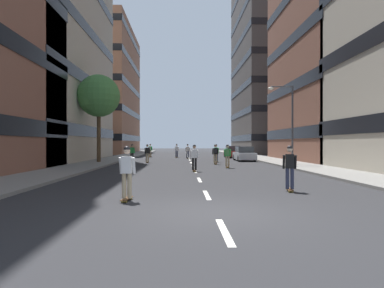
% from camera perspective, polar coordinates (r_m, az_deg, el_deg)
% --- Properties ---
extents(ground_plane, '(167.90, 167.90, 0.00)m').
position_cam_1_polar(ground_plane, '(37.13, -0.38, -2.74)').
color(ground_plane, '#28282B').
extents(sidewalk_left, '(3.39, 76.96, 0.14)m').
position_cam_1_polar(sidewalk_left, '(41.33, -12.52, -2.36)').
color(sidewalk_left, gray).
rests_on(sidewalk_left, ground_plane).
extents(sidewalk_right, '(3.39, 76.96, 0.14)m').
position_cam_1_polar(sidewalk_right, '(41.70, 11.41, -2.33)').
color(sidewalk_right, gray).
rests_on(sidewalk_right, ground_plane).
extents(lane_markings, '(0.16, 62.20, 0.01)m').
position_cam_1_polar(lane_markings, '(37.14, -0.38, -2.74)').
color(lane_markings, silver).
rests_on(lane_markings, ground_plane).
extents(building_left_far, '(16.16, 22.87, 23.60)m').
position_cam_1_polar(building_left_far, '(67.53, -16.89, 8.67)').
color(building_left_far, '#9E6B51').
rests_on(building_left_far, ground_plane).
extents(building_right_mid, '(16.16, 17.22, 33.34)m').
position_cam_1_polar(building_right_mid, '(42.50, 27.12, 20.64)').
color(building_right_mid, brown).
rests_on(building_right_mid, ground_plane).
extents(building_right_far, '(16.16, 22.09, 37.33)m').
position_cam_1_polar(building_right_far, '(69.37, 14.83, 14.23)').
color(building_right_far, '#4C4744').
rests_on(building_right_far, ground_plane).
extents(parked_car_near, '(1.82, 4.40, 1.52)m').
position_cam_1_polar(parked_car_near, '(43.82, 6.91, -1.39)').
color(parked_car_near, maroon).
rests_on(parked_car_near, ground_plane).
extents(parked_car_mid, '(1.82, 4.40, 1.52)m').
position_cam_1_polar(parked_car_mid, '(35.91, 8.84, -1.73)').
color(parked_car_mid, '#B2B7BF').
rests_on(parked_car_mid, ground_plane).
extents(street_tree_near, '(3.92, 3.92, 8.09)m').
position_cam_1_polar(street_tree_near, '(32.69, -15.52, 7.81)').
color(street_tree_near, '#4C3823').
rests_on(street_tree_near, sidewalk_left).
extents(streetlamp_right, '(2.13, 0.30, 6.50)m').
position_cam_1_polar(streetlamp_right, '(28.98, 15.97, 4.63)').
color(streetlamp_right, '#3F3F44').
rests_on(streetlamp_right, sidewalk_right).
extents(skater_0, '(0.55, 0.92, 1.78)m').
position_cam_1_polar(skater_0, '(40.58, -0.76, -1.06)').
color(skater_0, brown).
rests_on(skater_0, ground_plane).
extents(skater_1, '(0.56, 0.92, 1.78)m').
position_cam_1_polar(skater_1, '(43.57, -2.61, -1.02)').
color(skater_1, brown).
rests_on(skater_1, ground_plane).
extents(skater_2, '(0.55, 0.92, 1.78)m').
position_cam_1_polar(skater_2, '(11.11, -10.98, -4.43)').
color(skater_2, brown).
rests_on(skater_2, ground_plane).
extents(skater_3, '(0.57, 0.92, 1.78)m').
position_cam_1_polar(skater_3, '(45.26, -7.10, -0.94)').
color(skater_3, brown).
rests_on(skater_3, ground_plane).
extents(skater_4, '(0.55, 0.91, 1.78)m').
position_cam_1_polar(skater_4, '(22.22, 0.40, -2.14)').
color(skater_4, brown).
rests_on(skater_4, ground_plane).
extents(skater_5, '(0.57, 0.92, 1.78)m').
position_cam_1_polar(skater_5, '(25.52, 6.03, -1.78)').
color(skater_5, brown).
rests_on(skater_5, ground_plane).
extents(skater_6, '(0.57, 0.92, 1.78)m').
position_cam_1_polar(skater_6, '(33.95, -10.13, -1.35)').
color(skater_6, brown).
rests_on(skater_6, ground_plane).
extents(skater_7, '(0.56, 0.92, 1.78)m').
position_cam_1_polar(skater_7, '(33.02, 4.13, -1.39)').
color(skater_7, brown).
rests_on(skater_7, ground_plane).
extents(skater_8, '(0.54, 0.91, 1.78)m').
position_cam_1_polar(skater_8, '(32.35, -7.58, -1.42)').
color(skater_8, brown).
rests_on(skater_8, ground_plane).
extents(skater_9, '(0.53, 0.90, 1.78)m').
position_cam_1_polar(skater_9, '(29.71, 3.98, -1.50)').
color(skater_9, brown).
rests_on(skater_9, ground_plane).
extents(skater_10, '(0.56, 0.92, 1.78)m').
position_cam_1_polar(skater_10, '(13.62, 16.23, -3.59)').
color(skater_10, brown).
rests_on(skater_10, ground_plane).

